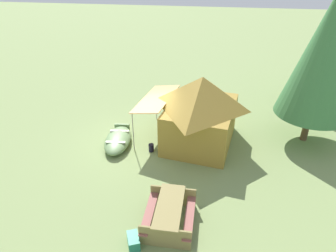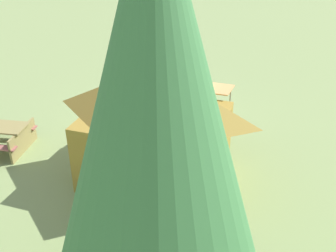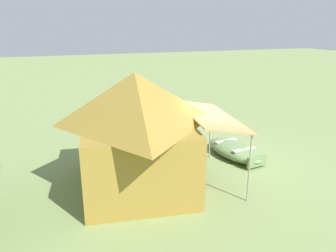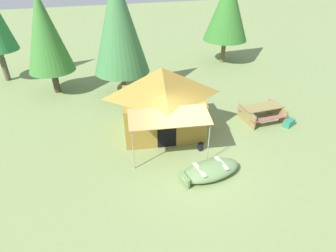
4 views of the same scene
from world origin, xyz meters
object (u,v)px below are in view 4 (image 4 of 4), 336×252
object	(u,v)px
fuel_can	(201,147)
pine_tree_back_right	(45,33)
canvas_cabin_tent	(162,100)
cooler_box	(289,123)
pine_tree_side	(228,9)
picnic_table	(262,111)
pine_tree_back_left	(118,24)
beached_rowboat	(210,170)

from	to	relation	value
fuel_can	pine_tree_back_right	world-z (taller)	pine_tree_back_right
canvas_cabin_tent	cooler_box	world-z (taller)	canvas_cabin_tent
canvas_cabin_tent	pine_tree_side	bearing A→B (deg)	48.16
picnic_table	pine_tree_back_left	distance (m)	8.31
picnic_table	pine_tree_back_right	bearing A→B (deg)	145.91
pine_tree_back_right	fuel_can	bearing A→B (deg)	-53.66
beached_rowboat	cooler_box	size ratio (longest dim) A/B	4.52
canvas_cabin_tent	pine_tree_back_right	world-z (taller)	pine_tree_back_right
cooler_box	beached_rowboat	bearing A→B (deg)	-157.98
beached_rowboat	pine_tree_side	world-z (taller)	pine_tree_side
canvas_cabin_tent	cooler_box	bearing A→B (deg)	-13.88
beached_rowboat	pine_tree_back_left	size ratio (longest dim) A/B	0.37
canvas_cabin_tent	pine_tree_back_left	bearing A→B (deg)	101.69
canvas_cabin_tent	picnic_table	distance (m)	4.91
beached_rowboat	canvas_cabin_tent	world-z (taller)	canvas_cabin_tent
pine_tree_back_right	pine_tree_side	distance (m)	11.64
pine_tree_side	pine_tree_back_left	bearing A→B (deg)	-157.88
canvas_cabin_tent	pine_tree_back_right	xyz separation A→B (m)	(-4.59, 5.79, 1.81)
beached_rowboat	fuel_can	distance (m)	1.53
cooler_box	pine_tree_back_right	bearing A→B (deg)	144.98
beached_rowboat	canvas_cabin_tent	distance (m)	3.71
pine_tree_back_right	cooler_box	bearing A→B (deg)	-35.02
fuel_can	pine_tree_side	distance (m)	11.74
picnic_table	pine_tree_side	world-z (taller)	pine_tree_side
canvas_cabin_tent	beached_rowboat	bearing A→B (deg)	-77.27
pine_tree_back_left	pine_tree_side	xyz separation A→B (m)	(7.82, 3.18, -0.15)
picnic_table	pine_tree_side	bearing A→B (deg)	75.52
beached_rowboat	pine_tree_back_left	world-z (taller)	pine_tree_back_left
cooler_box	canvas_cabin_tent	bearing A→B (deg)	166.12
canvas_cabin_tent	picnic_table	size ratio (longest dim) A/B	2.35
cooler_box	pine_tree_back_right	size ratio (longest dim) A/B	0.10
beached_rowboat	pine_tree_back_right	distance (m)	11.07
cooler_box	pine_tree_back_left	bearing A→B (deg)	138.17
canvas_cabin_tent	pine_tree_back_left	world-z (taller)	pine_tree_back_left
canvas_cabin_tent	pine_tree_side	world-z (taller)	pine_tree_side
canvas_cabin_tent	pine_tree_back_left	distance (m)	5.14
beached_rowboat	pine_tree_back_left	xyz separation A→B (m)	(-1.70, 7.90, 3.59)
beached_rowboat	fuel_can	size ratio (longest dim) A/B	7.24
picnic_table	pine_tree_back_right	size ratio (longest dim) A/B	0.35
beached_rowboat	fuel_can	xyz separation A→B (m)	(0.29, 1.50, -0.06)
pine_tree_side	beached_rowboat	bearing A→B (deg)	-118.92
pine_tree_side	cooler_box	bearing A→B (deg)	-97.58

